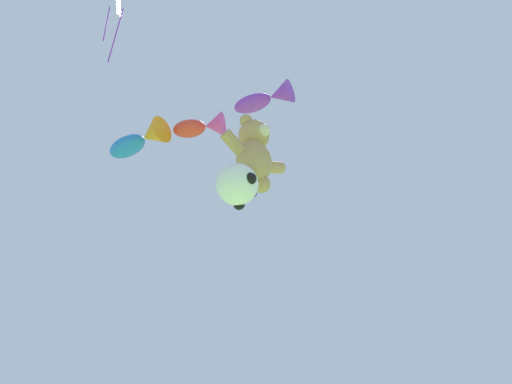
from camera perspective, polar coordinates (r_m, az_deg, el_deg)
The scene contains 6 objects.
teddy_bear_kite at distance 14.28m, azimuth -0.19°, elevation 3.91°, with size 2.09×0.92×2.12m.
soccer_ball_kite at distance 12.76m, azimuth -1.87°, elevation 0.73°, with size 1.06×1.05×0.97m.
fish_kite_violet at distance 15.88m, azimuth 1.03°, elevation 9.31°, with size 1.15×1.80×0.66m.
fish_kite_crimson at distance 16.91m, azimuth -5.45°, elevation 6.50°, with size 1.39×1.63×0.73m.
fish_kite_cobalt at distance 17.39m, azimuth -11.54°, elevation 5.10°, with size 1.16×2.16×0.83m.
diamond_kite at distance 14.68m, azimuth -13.77°, elevation 17.61°, with size 0.65×0.76×2.53m.
Camera 1 is at (-5.77, -2.45, 0.87)m, focal length 40.00 mm.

